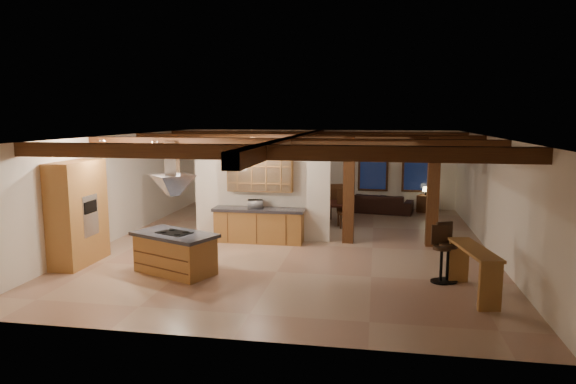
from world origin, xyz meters
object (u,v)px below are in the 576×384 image
(kitchen_island, at_px, (175,253))
(sofa, at_px, (380,203))
(bar_counter, at_px, (474,264))
(dining_table, at_px, (318,213))

(kitchen_island, bearing_deg, sofa, 60.73)
(kitchen_island, relative_size, bar_counter, 1.13)
(sofa, distance_m, bar_counter, 8.53)
(dining_table, relative_size, sofa, 0.88)
(sofa, relative_size, bar_counter, 1.23)
(dining_table, distance_m, bar_counter, 7.17)
(sofa, bearing_deg, kitchen_island, 70.25)
(sofa, bearing_deg, dining_table, 57.74)
(dining_table, xyz_separation_m, sofa, (1.97, 2.20, -0.02))
(bar_counter, bearing_deg, kitchen_island, 176.49)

